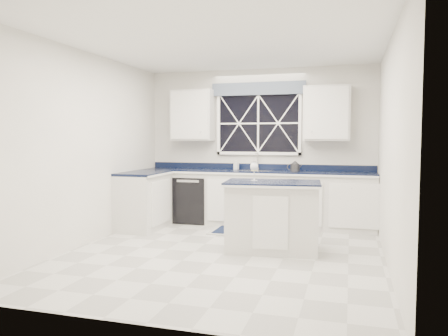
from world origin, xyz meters
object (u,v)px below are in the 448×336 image
(soap_bottle, at_px, (236,165))
(dishwasher, at_px, (195,199))
(island, at_px, (272,216))
(faucet, at_px, (257,161))
(wine_glass, at_px, (254,168))
(kettle, at_px, (295,166))

(soap_bottle, bearing_deg, dishwasher, -169.93)
(dishwasher, height_order, island, island)
(dishwasher, distance_m, faucet, 1.31)
(dishwasher, distance_m, wine_glass, 2.22)
(island, xyz_separation_m, soap_bottle, (-0.95, 1.73, 0.56))
(faucet, bearing_deg, dishwasher, -169.98)
(faucet, xyz_separation_m, island, (0.58, -1.79, -0.63))
(kettle, distance_m, soap_bottle, 1.05)
(dishwasher, height_order, kettle, kettle)
(dishwasher, distance_m, kettle, 1.88)
(island, bearing_deg, soap_bottle, 113.17)
(dishwasher, xyz_separation_m, faucet, (1.10, 0.19, 0.69))
(faucet, height_order, island, faucet)
(dishwasher, relative_size, wine_glass, 3.23)
(dishwasher, bearing_deg, wine_glass, -47.63)
(faucet, bearing_deg, soap_bottle, -170.08)
(faucet, xyz_separation_m, wine_glass, (0.32, -1.75, 0.00))
(island, xyz_separation_m, wine_glass, (-0.26, 0.04, 0.64))
(island, bearing_deg, wine_glass, 165.79)
(island, distance_m, soap_bottle, 2.05)
(faucet, distance_m, wine_glass, 1.78)
(faucet, bearing_deg, island, -72.00)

